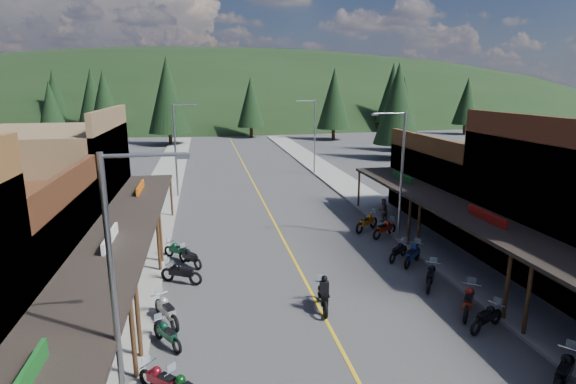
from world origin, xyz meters
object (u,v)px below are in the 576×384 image
pine_3 (251,102)px  bike_east_6 (487,316)px  pine_4 (334,98)px  bike_west_10 (190,256)px  pine_1 (93,98)px  shop_west_3 (52,188)px  pine_11 (398,104)px  pine_8 (52,116)px  bike_east_9 (413,254)px  rider_on_bike (323,295)px  bike_east_12 (367,221)px  bike_west_8 (166,309)px  bike_east_5 (565,371)px  bike_east_11 (385,228)px  streetlight_2 (400,171)px  bike_west_7 (167,333)px  pine_9 (403,107)px  bike_east_8 (431,275)px  pine_7 (55,97)px  bike_west_9 (181,272)px  pine_2 (168,95)px  streetlight_3 (313,133)px  pine_10 (105,105)px  pine_6 (467,101)px  pine_5 (393,93)px  shop_east_3 (468,185)px  streetlight_0 (119,290)px  pedestrian_east_b (383,210)px  bike_west_11 (178,250)px  bike_west_6 (162,380)px

pine_3 → bike_east_6: (2.08, -68.67, -5.90)m
pine_4 → bike_west_10: bearing=-113.7°
pine_1 → bike_east_6: size_ratio=6.12×
shop_west_3 → pine_11: 43.22m
pine_11 → pine_8: bearing=177.3°
bike_east_9 → rider_on_bike: rider_on_bike is taller
shop_west_3 → bike_east_12: size_ratio=4.65×
bike_west_8 → rider_on_bike: 6.59m
bike_east_5 → bike_east_11: 15.05m
streetlight_2 → bike_west_7: bearing=-144.4°
streetlight_2 → bike_east_9: 5.49m
bike_west_7 → bike_east_5: bike_east_5 is taller
pine_9 → bike_east_8: bearing=-112.6°
pine_4 → bike_east_12: pine_4 is taller
shop_west_3 → streetlight_2: (20.74, -3.30, 0.94)m
bike_west_8 → bike_east_8: bearing=-20.4°
pine_7 → bike_west_9: pine_7 is taller
pine_2 → pine_8: pine_2 is taller
pine_7 → pine_2: bearing=-39.3°
streetlight_3 → pine_10: bearing=141.3°
streetlight_2 → pine_6: pine_6 is taller
streetlight_2 → pine_7: (-38.95, 68.00, 2.78)m
pine_8 → bike_east_5: pine_8 is taller
pine_5 → bike_west_7: pine_5 is taller
bike_west_8 → rider_on_bike: rider_on_bike is taller
pine_9 → bike_west_8: pine_9 is taller
pine_1 → bike_east_9: pine_1 is taller
shop_east_3 → streetlight_3: size_ratio=1.36×
streetlight_0 → streetlight_3: (13.90, 36.00, 0.00)m
bike_east_8 → pedestrian_east_b: 10.38m
streetlight_2 → shop_west_3: bearing=171.0°
pine_4 → streetlight_3: bearing=-110.2°
shop_west_3 → pine_8: 29.95m
bike_west_8 → bike_east_9: size_ratio=1.04×
pine_7 → bike_east_5: 91.09m
pine_11 → bike_west_8: pine_11 is taller
streetlight_3 → pine_8: size_ratio=0.80×
pine_6 → bike_west_9: size_ratio=5.07×
pine_4 → pedestrian_east_b: size_ratio=7.64×
bike_west_11 → bike_east_9: size_ratio=0.90×
bike_west_11 → streetlight_3: bearing=9.7°
pine_1 → bike_west_10: 66.77m
pine_9 → rider_on_bike: size_ratio=4.77×
pine_10 → pine_11: (38.00, -12.00, 0.40)m
streetlight_0 → pine_10: 57.13m
streetlight_0 → bike_west_11: streetlight_0 is taller
pine_3 → streetlight_3: bearing=-85.3°
bike_west_6 → bike_east_12: size_ratio=0.84×
bike_west_9 → bike_west_6: bearing=-154.0°
shop_east_3 → bike_east_5: 19.26m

